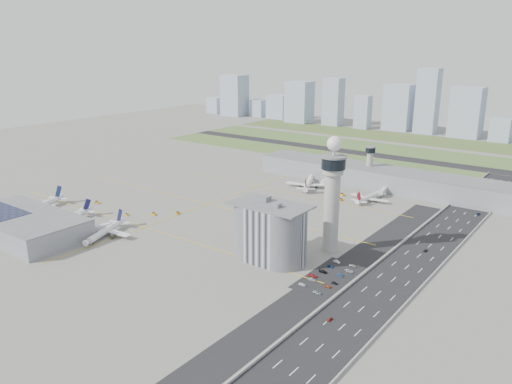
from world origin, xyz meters
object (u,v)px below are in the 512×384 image
Objects in this scene: car_hw_1 at (425,251)px; car_lot_9 at (340,275)px; jet_bridge_near_1 at (60,222)px; jet_bridge_far_1 at (385,190)px; jet_bridge_near_2 at (89,233)px; car_lot_6 at (317,293)px; airplane_near_b at (65,215)px; car_lot_3 at (323,271)px; car_lot_5 at (337,262)px; tug_1 at (153,214)px; car_lot_0 at (302,284)px; tug_2 at (127,214)px; car_lot_2 at (313,276)px; car_hw_2 at (478,214)px; tug_5 at (341,199)px; control_tower at (332,190)px; tug_4 at (342,194)px; car_lot_10 at (349,271)px; tug_0 at (97,202)px; car_lot_4 at (331,266)px; admin_building at (270,232)px; jet_bridge_far_0 at (328,180)px; jet_bridge_near_0 at (34,213)px; car_lot_7 at (328,286)px; car_lot_11 at (353,266)px; car_hw_4 at (477,192)px; tug_3 at (177,213)px; airplane_near_a at (39,202)px; secondary_tower at (370,162)px; airplane_far_a at (309,180)px; car_lot_1 at (312,279)px; car_lot_8 at (334,283)px; airplane_far_b at (370,194)px; car_hw_0 at (330,319)px; airplane_near_c at (104,228)px.

car_lot_9 is at bearing -110.04° from car_hw_1.
jet_bridge_near_1 is 1.00× the size of jet_bridge_far_1.
jet_bridge_near_2 is 3.24× the size of car_lot_6.
airplane_near_b is 9.16× the size of car_lot_3.
jet_bridge_far_1 reaches higher than car_lot_5.
tug_1 is at bearing 96.54° from car_lot_9.
tug_2 is at bearing 79.41° from car_lot_0.
car_lot_2 reaches higher than car_hw_1.
car_hw_2 is (30.71, 140.65, -0.04)m from car_lot_9.
control_tower is at bearing -58.75° from tug_5.
car_lot_0 is 165.57m from car_hw_2.
tug_4 is 141.20m from car_lot_9.
car_lot_10 reaches higher than car_lot_9.
tug_0 is (-157.50, -149.54, -1.80)m from jet_bridge_far_1.
car_lot_0 is at bearing 67.83° from tug_1.
car_lot_2 is at bearing -177.69° from car_lot_4.
car_lot_3 is (31.55, 2.20, -14.66)m from admin_building.
car_lot_3 is at bearing 18.24° from jet_bridge_far_0.
airplane_near_b is at bearing -67.38° from jet_bridge_near_0.
control_tower is at bearing 167.69° from tug_2.
car_lot_7 is (9.79, -20.61, -0.04)m from car_lot_4.
car_lot_5 is 0.95× the size of car_lot_11.
car_lot_5 is (196.22, 56.05, -2.21)m from jet_bridge_near_0.
car_lot_7 is 211.16m from car_hw_4.
tug_5 is at bearing 39.97° from tug_3.
jet_bridge_near_1 is at bearing 59.70° from airplane_near_a.
secondary_tower reaches higher than tug_5.
car_lot_11 is (97.87, -117.72, -5.53)m from airplane_far_a.
car_lot_1 is 210.37m from car_hw_4.
tug_2 is 0.62× the size of car_lot_3.
tug_4 is 129.31m from car_lot_11.
car_lot_3 is 1.33× the size of car_lot_8.
tug_2 is at bearing -34.06° from jet_bridge_far_0.
airplane_far_b is at bearing -14.80° from jet_bridge_far_1.
car_lot_5 is 1.21× the size of car_hw_0.
control_tower is at bearing 18.85° from car_lot_2.
car_lot_9 is (90.23, -150.23, -2.24)m from jet_bridge_far_0.
airplane_near_b is 186.07m from car_lot_11.
tug_1 is 0.69× the size of car_lot_2.
tug_5 is at bearing -86.84° from secondary_tower.
car_lot_8 is 23.03m from car_lot_11.
car_lot_6 is 1.28× the size of car_hw_1.
tug_1 is 247.88m from car_hw_4.
tug_0 is (-59.50, 37.68, -4.68)m from airplane_near_c.
car_lot_7 is (0.89, 8.51, -0.05)m from car_lot_6.
car_lot_3 is (53.54, -169.80, -18.16)m from secondary_tower.
tug_0 reaches higher than car_lot_6.
control_tower is at bearing 21.28° from car_lot_3.
airplane_near_a is 1.04× the size of airplane_far_a.
tug_5 is (5.21, -11.94, -0.15)m from tug_4.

